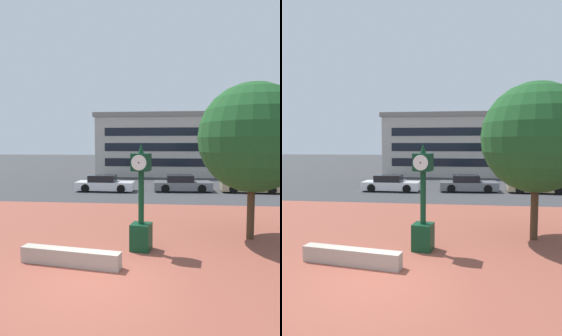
% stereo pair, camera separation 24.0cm
% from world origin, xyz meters
% --- Properties ---
extents(ground_plane, '(200.00, 200.00, 0.00)m').
position_xyz_m(ground_plane, '(0.00, 0.00, 0.00)').
color(ground_plane, '#38383A').
extents(plaza_brick_paving, '(44.00, 14.83, 0.01)m').
position_xyz_m(plaza_brick_paving, '(0.00, 3.41, 0.00)').
color(plaza_brick_paving, brown).
rests_on(plaza_brick_paving, ground).
extents(planter_wall, '(3.22, 0.87, 0.50)m').
position_xyz_m(planter_wall, '(-1.03, 0.98, 0.25)').
color(planter_wall, '#ADA393').
rests_on(planter_wall, ground).
extents(street_clock, '(0.77, 0.77, 3.73)m').
position_xyz_m(street_clock, '(0.99, 2.56, 1.49)').
color(street_clock, '#0C381E').
rests_on(street_clock, ground).
extents(plaza_tree, '(4.52, 4.20, 6.05)m').
position_xyz_m(plaza_tree, '(5.36, 4.42, 3.85)').
color(plaza_tree, '#42301E').
rests_on(plaza_tree, ground).
extents(car_street_near, '(4.53, 2.11, 1.28)m').
position_xyz_m(car_street_near, '(8.13, 16.38, 0.57)').
color(car_street_near, tan).
rests_on(car_street_near, ground).
extents(car_street_mid, '(4.54, 1.88, 1.28)m').
position_xyz_m(car_street_mid, '(-3.16, 15.80, 0.57)').
color(car_street_mid, silver).
rests_on(car_street_mid, ground).
extents(car_street_far, '(4.57, 2.16, 1.28)m').
position_xyz_m(car_street_far, '(2.92, 16.42, 0.57)').
color(car_street_far, slate).
rests_on(car_street_far, ground).
extents(flagpole_primary, '(1.55, 0.14, 7.82)m').
position_xyz_m(flagpole_primary, '(7.52, 23.04, 4.64)').
color(flagpole_primary, silver).
rests_on(flagpole_primary, ground).
extents(flagpole_secondary, '(1.73, 0.14, 7.66)m').
position_xyz_m(flagpole_secondary, '(10.63, 23.04, 4.67)').
color(flagpole_secondary, silver).
rests_on(flagpole_secondary, ground).
extents(civic_building, '(23.30, 14.81, 7.30)m').
position_xyz_m(civic_building, '(4.92, 33.37, 3.66)').
color(civic_building, '#B2ADA3').
rests_on(civic_building, ground).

